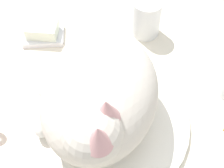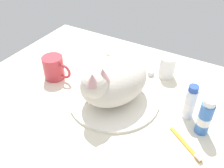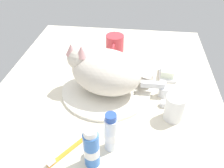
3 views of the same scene
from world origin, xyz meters
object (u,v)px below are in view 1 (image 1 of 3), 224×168
cat (101,97)px  soap_bar (44,29)px  faucet (100,39)px  rinse_cup (148,18)px

cat → soap_bar: cat is taller
faucet → rinse_cup: rinse_cup is taller
cat → rinse_cup: 26.77cm
cat → rinse_cup: cat is taller
cat → faucet: bearing=88.7°
faucet → cat: 20.96cm
rinse_cup → soap_bar: rinse_cup is taller
rinse_cup → soap_bar: bearing=-179.3°
faucet → rinse_cup: (11.00, 3.83, 1.90)cm
rinse_cup → faucet: bearing=-160.8°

